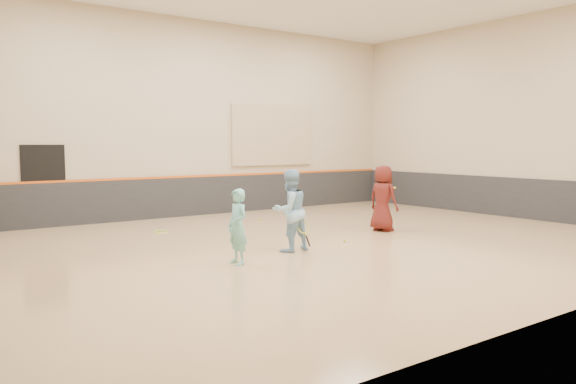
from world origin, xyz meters
TOP-DOWN VIEW (x-y plane):
  - room at (0.00, 0.00)m, footprint 15.04×12.04m
  - wainscot_back at (0.00, 5.97)m, footprint 14.90×0.04m
  - wainscot_right at (7.47, 0.00)m, footprint 0.04×11.90m
  - accent_stripe at (0.00, 5.96)m, footprint 14.90×0.03m
  - acoustic_panel at (2.80, 5.95)m, footprint 3.20×0.08m
  - doorway at (-4.50, 5.98)m, footprint 1.10×0.05m
  - girl at (-2.65, -0.85)m, footprint 0.34×0.51m
  - instructor at (-1.14, -0.43)m, footprint 0.85×0.68m
  - young_man at (2.38, 0.38)m, footprint 0.64×0.88m
  - held_racket at (-0.93, -0.59)m, footprint 0.38×0.38m
  - spare_racket at (-2.33, 3.46)m, footprint 0.71×0.71m
  - ball_under_racket at (0.49, -0.29)m, footprint 0.07×0.07m
  - ball_in_hand at (2.63, 0.22)m, footprint 0.07×0.07m
  - ball_beside_spare at (0.88, 3.81)m, footprint 0.07×0.07m

SIDE VIEW (x-z plane):
  - ball_under_racket at x=0.49m, z-range 0.00..0.07m
  - ball_beside_spare at x=0.88m, z-range 0.00..0.07m
  - spare_racket at x=-2.33m, z-range 0.00..0.13m
  - held_racket at x=-0.93m, z-range 0.19..0.84m
  - wainscot_back at x=0.00m, z-range 0.00..1.20m
  - wainscot_right at x=7.47m, z-range 0.00..1.20m
  - girl at x=-2.65m, z-range 0.00..1.40m
  - room at x=0.00m, z-range -2.30..3.92m
  - young_man at x=2.38m, z-range 0.00..1.68m
  - instructor at x=-1.14m, z-range 0.00..1.70m
  - doorway at x=-4.50m, z-range 0.00..2.20m
  - ball_in_hand at x=2.63m, z-range 1.07..1.14m
  - accent_stripe at x=0.00m, z-range 1.19..1.25m
  - acoustic_panel at x=2.80m, z-range 1.50..3.50m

